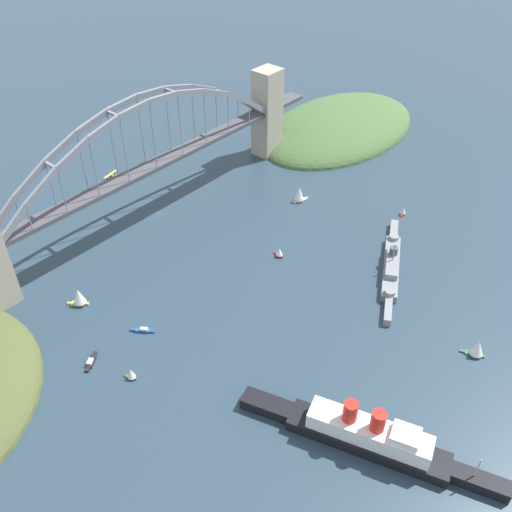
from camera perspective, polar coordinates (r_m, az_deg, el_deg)
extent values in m
plane|color=#283D4C|center=(342.65, -10.02, 4.30)|extent=(1400.00, 1400.00, 0.00)
cube|color=#ADA38E|center=(391.02, 1.16, 14.44)|extent=(16.92, 14.90, 59.99)
cube|color=#47474C|center=(325.87, -10.64, 9.01)|extent=(188.32, 11.04, 2.40)
cube|color=#47474C|center=(404.75, 3.09, 15.63)|extent=(24.00, 11.04, 2.40)
cube|color=gray|center=(380.37, -0.83, 15.30)|extent=(21.56, 1.80, 16.93)
cube|color=gray|center=(362.12, -3.00, 16.21)|extent=(21.26, 1.80, 13.94)
cube|color=gray|center=(345.67, -5.38, 16.70)|extent=(20.88, 1.80, 10.93)
cube|color=gray|center=(331.00, -7.96, 16.68)|extent=(20.43, 1.80, 7.89)
cube|color=gray|center=(318.17, -10.70, 16.10)|extent=(19.94, 1.80, 4.78)
cube|color=gray|center=(307.32, -13.56, 14.89)|extent=(19.94, 1.80, 4.78)
cube|color=gray|center=(298.64, -16.47, 13.01)|extent=(20.43, 1.80, 7.89)
cube|color=gray|center=(292.46, -19.36, 10.43)|extent=(20.88, 1.80, 10.93)
cube|color=gray|center=(289.12, -22.16, 7.19)|extent=(21.26, 1.80, 13.94)
cube|color=gray|center=(374.38, 0.35, 14.91)|extent=(21.56, 1.80, 16.93)
cube|color=gray|center=(355.83, -1.78, 15.83)|extent=(21.26, 1.80, 13.94)
cube|color=gray|center=(339.07, -4.14, 16.32)|extent=(20.88, 1.80, 10.93)
cube|color=gray|center=(324.10, -6.72, 16.30)|extent=(20.43, 1.80, 7.89)
cube|color=gray|center=(310.99, -9.47, 15.71)|extent=(19.94, 1.80, 4.78)
cube|color=gray|center=(299.87, -12.35, 14.47)|extent=(19.94, 1.80, 4.78)
cube|color=gray|center=(290.98, -15.30, 12.54)|extent=(20.43, 1.80, 7.89)
cube|color=gray|center=(284.62, -18.25, 9.89)|extent=(20.88, 1.80, 10.93)
cube|color=gray|center=(281.20, -21.13, 6.57)|extent=(21.26, 1.80, 13.94)
cube|color=gray|center=(281.13, -23.85, 2.63)|extent=(21.56, 1.80, 16.93)
cube|color=gray|center=(387.08, 0.75, 14.57)|extent=(1.40, 9.93, 1.40)
cube|color=gray|center=(350.28, -3.56, 16.38)|extent=(1.40, 9.93, 1.40)
cube|color=gray|center=(320.66, -8.70, 16.35)|extent=(1.40, 9.93, 1.40)
cube|color=gray|center=(298.73, -14.43, 13.89)|extent=(1.40, 9.93, 1.40)
cube|color=gray|center=(286.26, -20.26, 8.67)|extent=(1.40, 9.93, 1.40)
cylinder|color=gray|center=(373.44, -1.87, 14.93)|extent=(0.56, 0.56, 13.14)
cylinder|color=gray|center=(367.34, -0.68, 14.53)|extent=(0.56, 0.56, 13.14)
cylinder|color=gray|center=(358.22, -4.07, 14.77)|extent=(0.56, 0.56, 24.30)
cylinder|color=gray|center=(351.86, -2.87, 14.36)|extent=(0.56, 0.56, 24.30)
cylinder|color=gray|center=(344.19, -6.45, 14.33)|extent=(0.56, 0.56, 32.27)
cylinder|color=gray|center=(337.56, -5.24, 13.91)|extent=(0.56, 0.56, 32.27)
cylinder|color=gray|center=(331.44, -8.99, 13.57)|extent=(0.56, 0.56, 37.05)
cylinder|color=gray|center=(324.55, -7.78, 13.13)|extent=(0.56, 0.56, 37.05)
cylinder|color=gray|center=(320.09, -11.66, 12.47)|extent=(0.56, 0.56, 38.64)
cylinder|color=gray|center=(312.95, -10.48, 12.00)|extent=(0.56, 0.56, 38.64)
cylinder|color=gray|center=(310.27, -14.46, 11.00)|extent=(0.56, 0.56, 37.05)
cylinder|color=gray|center=(302.90, -13.30, 10.50)|extent=(0.56, 0.56, 37.05)
cylinder|color=gray|center=(302.16, -17.34, 9.16)|extent=(0.56, 0.56, 32.27)
cylinder|color=gray|center=(294.59, -16.23, 8.60)|extent=(0.56, 0.56, 32.27)
cylinder|color=gray|center=(295.93, -20.27, 6.93)|extent=(0.56, 0.56, 24.30)
cylinder|color=gray|center=(288.19, -19.21, 6.30)|extent=(0.56, 0.56, 24.30)
cylinder|color=gray|center=(291.76, -23.20, 4.33)|extent=(0.56, 0.56, 13.14)
cylinder|color=gray|center=(283.91, -22.21, 3.64)|extent=(0.56, 0.56, 13.14)
ellipsoid|color=#476638|center=(441.38, 8.45, 12.68)|extent=(147.85, 92.67, 29.41)
ellipsoid|color=#756B5B|center=(479.39, 8.15, 14.85)|extent=(51.75, 27.80, 16.17)
cube|color=black|center=(226.87, 11.30, -18.10)|extent=(30.05, 62.76, 5.10)
cube|color=black|center=(228.81, 21.96, -20.68)|extent=(12.56, 21.71, 5.10)
cube|color=black|center=(232.37, 1.13, -15.02)|extent=(13.85, 22.11, 5.10)
cube|color=white|center=(221.80, 11.50, -17.22)|extent=(23.71, 47.43, 7.29)
cube|color=white|center=(217.34, 15.07, -17.33)|extent=(11.82, 12.48, 3.20)
cylinder|color=red|center=(215.22, 12.40, -16.17)|extent=(5.53, 5.53, 8.76)
cylinder|color=red|center=(215.85, 9.63, -15.41)|extent=(5.53, 5.53, 8.76)
cylinder|color=tan|center=(222.33, 21.76, -19.50)|extent=(0.50, 0.50, 10.00)
cube|color=gray|center=(302.03, 13.66, -1.15)|extent=(48.68, 30.42, 3.95)
cube|color=gray|center=(276.35, 13.36, -5.52)|extent=(16.65, 10.95, 3.95)
cube|color=gray|center=(329.19, 13.92, 2.52)|extent=(16.98, 11.58, 3.95)
cube|color=gray|center=(299.85, 13.76, -0.63)|extent=(25.43, 17.30, 3.10)
cylinder|color=gray|center=(282.17, 13.55, -3.61)|extent=(5.49, 5.49, 2.20)
cylinder|color=gray|center=(318.78, 13.93, 1.88)|extent=(5.49, 5.49, 2.20)
cylinder|color=gray|center=(295.88, 13.95, 0.36)|extent=(0.60, 0.60, 10.00)
cylinder|color=#4C4C51|center=(301.62, 13.91, 0.52)|extent=(4.32, 4.32, 4.40)
cylinder|color=#B7B7B2|center=(383.45, -14.69, 7.65)|extent=(2.12, 5.56, 0.90)
cylinder|color=#B7B7B2|center=(385.42, -14.39, 7.87)|extent=(2.12, 5.56, 0.90)
cylinder|color=navy|center=(382.98, -14.71, 7.77)|extent=(0.14, 0.14, 1.01)
cylinder|color=navy|center=(384.95, -14.41, 7.99)|extent=(0.14, 0.14, 1.01)
ellipsoid|color=gold|center=(383.44, -14.58, 8.02)|extent=(2.66, 6.88, 1.15)
cylinder|color=navy|center=(385.31, -14.94, 8.11)|extent=(1.25, 1.03, 1.09)
cube|color=gold|center=(383.72, -14.69, 8.11)|extent=(11.88, 4.33, 0.20)
cube|color=gold|center=(381.56, -14.24, 7.94)|extent=(4.62, 2.09, 0.12)
cube|color=navy|center=(380.97, -14.27, 8.10)|extent=(0.37, 1.10, 1.50)
cube|color=#2D6B3D|center=(270.29, 21.26, -9.31)|extent=(4.57, 6.87, 0.82)
cube|color=#2D6B3D|center=(269.81, 20.36, -9.12)|extent=(1.80, 2.39, 0.82)
cube|color=#2D6B3D|center=(270.83, 22.15, -9.48)|extent=(2.01, 2.47, 0.82)
cylinder|color=tan|center=(266.82, 21.38, -8.57)|extent=(0.16, 0.16, 8.99)
cone|color=white|center=(267.36, 21.75, -8.71)|extent=(7.55, 7.55, 7.19)
cube|color=#234C8C|center=(267.19, -11.55, -7.48)|extent=(5.80, 6.97, 1.13)
cube|color=#234C8C|center=(268.47, -12.50, -7.38)|extent=(2.34, 2.60, 1.13)
cube|color=#234C8C|center=(265.99, -10.59, -7.58)|extent=(2.55, 2.75, 1.13)
cube|color=beige|center=(266.18, -11.40, -7.33)|extent=(3.46, 3.87, 1.08)
cube|color=#B2231E|center=(304.35, 2.29, 0.10)|extent=(2.14, 4.15, 0.92)
cube|color=#B2231E|center=(305.84, 1.95, 0.33)|extent=(0.90, 1.41, 0.92)
cube|color=#B2231E|center=(302.87, 2.63, -0.13)|extent=(1.04, 1.43, 0.92)
cylinder|color=tan|center=(302.55, 2.26, 0.60)|extent=(0.16, 0.16, 5.51)
cone|color=white|center=(302.07, 2.41, 0.46)|extent=(4.10, 4.10, 4.41)
cube|color=#2D6B3D|center=(249.79, -12.74, -12.00)|extent=(2.85, 4.23, 0.71)
cube|color=#2D6B3D|center=(250.90, -13.26, -11.81)|extent=(1.13, 1.47, 0.71)
cube|color=#2D6B3D|center=(248.70, -12.22, -12.19)|extent=(1.26, 1.52, 0.71)
cylinder|color=tan|center=(247.53, -12.91, -11.51)|extent=(0.16, 0.16, 5.67)
cone|color=silver|center=(247.25, -12.67, -11.63)|extent=(4.59, 4.59, 4.53)
cube|color=gold|center=(288.60, -17.75, -4.65)|extent=(6.41, 6.92, 1.03)
cube|color=gold|center=(290.03, -18.55, -4.61)|extent=(2.41, 2.53, 1.03)
cube|color=gold|center=(287.22, -16.93, -4.69)|extent=(2.62, 2.70, 1.03)
cylinder|color=tan|center=(285.17, -18.06, -3.83)|extent=(0.16, 0.16, 10.07)
cone|color=white|center=(284.88, -17.68, -3.92)|extent=(8.32, 8.32, 8.06)
cube|color=#B2231E|center=(347.35, 14.74, 4.13)|extent=(3.89, 2.23, 0.74)
cube|color=#B2231E|center=(345.35, 14.61, 3.94)|extent=(1.33, 0.92, 0.74)
cube|color=#B2231E|center=(349.35, 14.87, 4.32)|extent=(1.36, 1.07, 0.74)
cylinder|color=tan|center=(345.44, 14.81, 4.52)|extent=(0.16, 0.16, 5.38)
cone|color=silver|center=(346.47, 14.86, 4.57)|extent=(3.91, 3.91, 4.31)
cube|color=silver|center=(350.50, 4.58, 5.74)|extent=(7.12, 5.09, 0.77)
cube|color=silver|center=(352.64, 5.16, 5.93)|extent=(2.49, 2.05, 0.77)
cube|color=silver|center=(348.39, 4.00, 5.55)|extent=(2.58, 2.32, 0.77)
cylinder|color=tan|center=(347.62, 4.70, 6.58)|extent=(0.16, 0.16, 11.04)
cone|color=white|center=(346.97, 4.44, 6.42)|extent=(7.46, 7.46, 8.83)
cube|color=black|center=(259.56, -16.52, -10.32)|extent=(7.18, 6.07, 1.13)
cube|color=black|center=(262.29, -16.19, -9.59)|extent=(2.72, 2.50, 1.13)
cube|color=black|center=(256.88, -16.87, -11.08)|extent=(2.88, 2.74, 1.13)
cube|color=beige|center=(258.24, -16.63, -10.30)|extent=(4.04, 3.69, 1.09)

